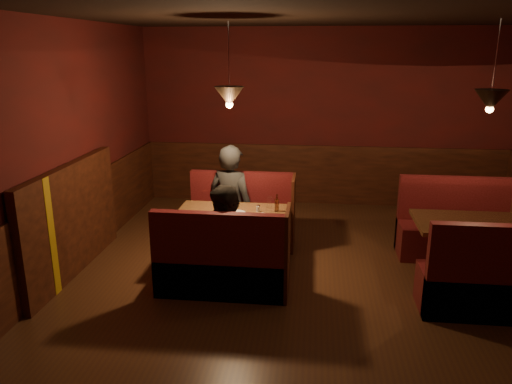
# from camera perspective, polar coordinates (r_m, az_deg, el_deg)

# --- Properties ---
(room) EXTENTS (6.02, 7.02, 2.92)m
(room) POSITION_cam_1_polar(r_m,az_deg,el_deg) (5.07, 5.01, -1.35)
(room) COLOR #542F19
(room) RESTS_ON ground
(main_table) EXTENTS (1.29, 0.79, 0.91)m
(main_table) POSITION_cam_1_polar(r_m,az_deg,el_deg) (5.99, -2.72, -3.72)
(main_table) COLOR #4E2917
(main_table) RESTS_ON ground
(main_bench_far) EXTENTS (1.42, 0.51, 0.97)m
(main_bench_far) POSITION_cam_1_polar(r_m,az_deg,el_deg) (6.75, -1.56, -3.43)
(main_bench_far) COLOR #400E0A
(main_bench_far) RESTS_ON ground
(main_bench_near) EXTENTS (1.42, 0.51, 0.97)m
(main_bench_near) POSITION_cam_1_polar(r_m,az_deg,el_deg) (5.40, -3.82, -8.62)
(main_bench_near) COLOR #400E0A
(main_bench_near) RESTS_ON ground
(second_table) EXTENTS (1.27, 0.81, 0.72)m
(second_table) POSITION_cam_1_polar(r_m,az_deg,el_deg) (6.08, 23.54, -4.82)
(second_table) COLOR #4E2917
(second_table) RESTS_ON ground
(second_bench_far) EXTENTS (1.41, 0.53, 1.01)m
(second_bench_far) POSITION_cam_1_polar(r_m,az_deg,el_deg) (6.85, 21.83, -4.23)
(second_bench_far) COLOR #400E0A
(second_bench_far) RESTS_ON ground
(second_bench_near) EXTENTS (1.41, 0.53, 1.01)m
(second_bench_near) POSITION_cam_1_polar(r_m,az_deg,el_deg) (5.51, 25.78, -9.69)
(second_bench_near) COLOR #400E0A
(second_bench_near) RESTS_ON ground
(diner_a) EXTENTS (0.73, 0.60, 1.72)m
(diner_a) POSITION_cam_1_polar(r_m,az_deg,el_deg) (6.55, -2.87, 1.01)
(diner_a) COLOR black
(diner_a) RESTS_ON ground
(diner_b) EXTENTS (0.82, 0.69, 1.52)m
(diner_b) POSITION_cam_1_polar(r_m,az_deg,el_deg) (5.35, -3.21, -3.65)
(diner_b) COLOR black
(diner_b) RESTS_ON ground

